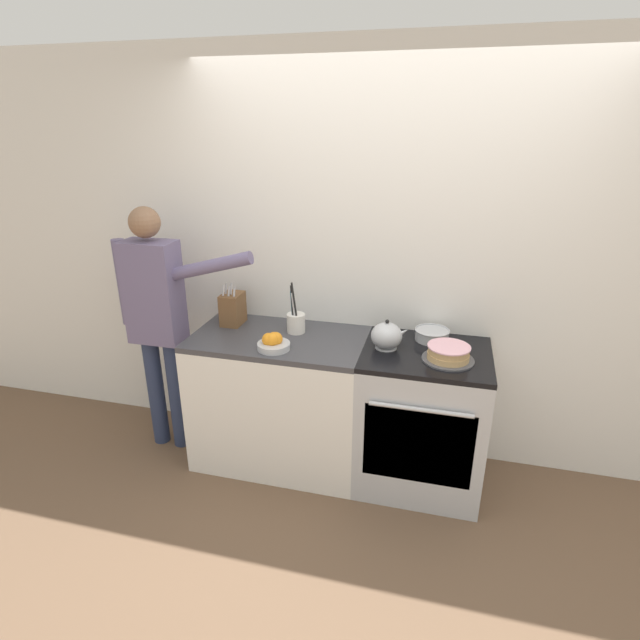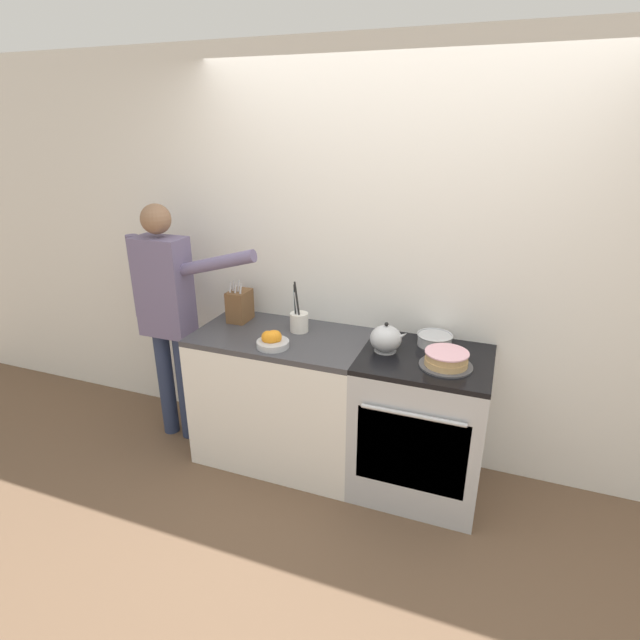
% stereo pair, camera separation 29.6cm
% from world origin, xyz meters
% --- Properties ---
extents(ground_plane, '(16.00, 16.00, 0.00)m').
position_xyz_m(ground_plane, '(0.00, 0.00, 0.00)').
color(ground_plane, brown).
extents(wall_back, '(8.00, 0.04, 2.60)m').
position_xyz_m(wall_back, '(0.00, 0.65, 1.30)').
color(wall_back, silver).
rests_on(wall_back, ground_plane).
extents(counter_cabinet, '(1.08, 0.63, 0.89)m').
position_xyz_m(counter_cabinet, '(-0.64, 0.32, 0.45)').
color(counter_cabinet, white).
rests_on(counter_cabinet, ground_plane).
extents(stove_range, '(0.74, 0.66, 0.89)m').
position_xyz_m(stove_range, '(0.27, 0.31, 0.45)').
color(stove_range, '#B7BABF').
rests_on(stove_range, ground_plane).
extents(layer_cake, '(0.29, 0.29, 0.09)m').
position_xyz_m(layer_cake, '(0.39, 0.23, 0.93)').
color(layer_cake, '#4C4C51').
rests_on(layer_cake, stove_range).
extents(tea_kettle, '(0.22, 0.18, 0.18)m').
position_xyz_m(tea_kettle, '(0.03, 0.31, 0.97)').
color(tea_kettle, '#B7BABF').
rests_on(tea_kettle, stove_range).
extents(mixing_bowl, '(0.21, 0.21, 0.07)m').
position_xyz_m(mixing_bowl, '(0.29, 0.50, 0.93)').
color(mixing_bowl, '#B7BABF').
rests_on(mixing_bowl, stove_range).
extents(knife_block, '(0.12, 0.17, 0.28)m').
position_xyz_m(knife_block, '(-1.00, 0.45, 1.00)').
color(knife_block, brown).
rests_on(knife_block, counter_cabinet).
extents(utensil_crock, '(0.12, 0.12, 0.34)m').
position_xyz_m(utensil_crock, '(-0.56, 0.41, 0.96)').
color(utensil_crock, silver).
rests_on(utensil_crock, counter_cabinet).
extents(fruit_bowl, '(0.19, 0.19, 0.10)m').
position_xyz_m(fruit_bowl, '(-0.61, 0.13, 0.94)').
color(fruit_bowl, '#B7BABF').
rests_on(fruit_bowl, counter_cabinet).
extents(person_baker, '(0.94, 0.20, 1.67)m').
position_xyz_m(person_baker, '(-1.45, 0.27, 1.00)').
color(person_baker, '#283351').
rests_on(person_baker, ground_plane).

